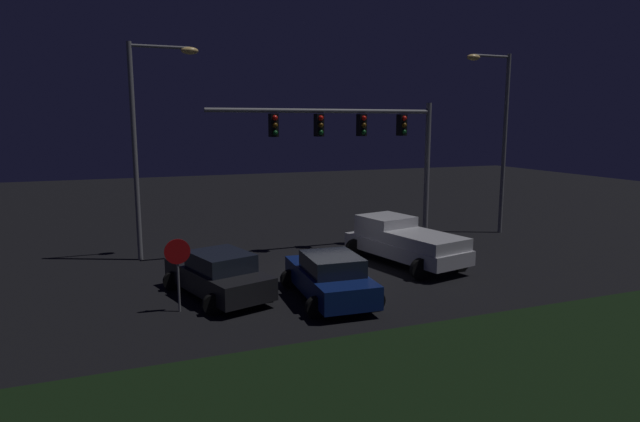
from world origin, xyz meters
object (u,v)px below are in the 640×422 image
Objects in this scene: pickup_truck at (402,239)px; traffic_signal_gantry at (362,136)px; car_sedan at (330,277)px; car_sedan_far at (218,275)px; stop_sign at (178,261)px; street_lamp_right at (498,124)px; street_lamp_left at (147,126)px.

pickup_truck is 0.55× the size of traffic_signal_gantry.
car_sedan and car_sedan_far have the same top height.
stop_sign is at bearing 109.33° from car_sedan_far.
traffic_signal_gantry is 1.15× the size of street_lamp_right.
pickup_truck reaches higher than car_sedan.
car_sedan is 2.02× the size of stop_sign.
stop_sign is (0.23, -6.95, -3.90)m from street_lamp_left.
street_lamp_right is (16.64, -0.79, 0.09)m from street_lamp_left.
street_lamp_left is at bearing -1.73° from car_sedan_far.
pickup_truck is 1.27× the size of car_sedan.
pickup_truck is 2.56× the size of stop_sign.
car_sedan is 0.95× the size of car_sedan_far.
car_sedan is at bearing -132.60° from car_sedan_far.
street_lamp_left reaches higher than car_sedan.
traffic_signal_gantry reaches higher than stop_sign.
stop_sign is (-1.37, -1.00, 0.82)m from car_sedan_far.
street_lamp_right is 4.01× the size of stop_sign.
car_sedan_far is (-7.66, -1.52, -0.26)m from pickup_truck.
street_lamp_left is at bearing 51.77° from pickup_truck.
car_sedan_far is at bearing 36.05° from stop_sign.
car_sedan_far is at bearing 67.34° from car_sedan.
pickup_truck is 7.82m from car_sedan_far.
street_lamp_right is at bearing -56.98° from car_sedan.
street_lamp_right is at bearing -76.34° from pickup_truck.
street_lamp_left is 7.97m from stop_sign.
street_lamp_right reaches higher than pickup_truck.
traffic_signal_gantry is 9.02m from street_lamp_left.
car_sedan_far is 16.62m from street_lamp_right.
street_lamp_left reaches higher than traffic_signal_gantry.
traffic_signal_gantry reaches higher than car_sedan_far.
traffic_signal_gantry reaches higher than car_sedan.
pickup_truck is 9.39m from stop_sign.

